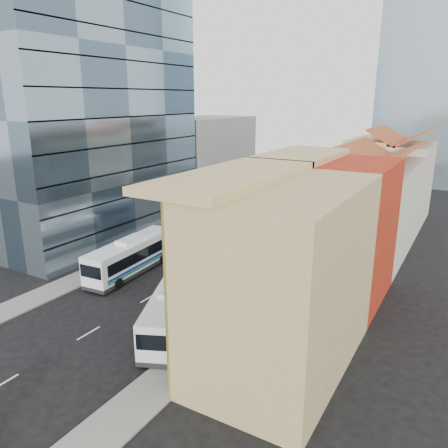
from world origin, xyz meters
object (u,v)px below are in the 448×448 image
Objects in this scene: bus_left_far at (206,237)px; bus_right at (172,308)px; bus_left_near at (132,255)px; shophouse_tan at (285,279)px; office_tower at (91,116)px.

bus_right is (7.19, -16.06, -0.06)m from bus_left_far.
bus_left_near is 9.60m from bus_left_far.
shophouse_tan is 1.23× the size of bus_left_far.
office_tower is 19.97m from bus_left_far.
bus_left_near reaches higher than bus_left_far.
office_tower is at bearing 177.49° from bus_left_far.
shophouse_tan is 22.95m from bus_left_far.
shophouse_tan reaches higher than bus_left_near.
bus_left_far is at bearing 67.18° from bus_left_near.
office_tower is 2.64× the size of bus_left_far.
office_tower reaches higher than bus_right.
bus_right is at bearing -38.26° from bus_left_near.
bus_left_far is (-16.11, 15.79, -4.18)m from shophouse_tan.
shophouse_tan is at bearing -23.37° from bus_left_near.
shophouse_tan is at bearing -22.54° from bus_right.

